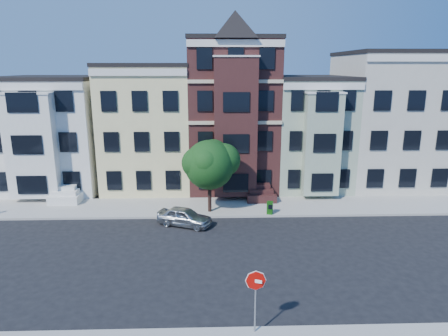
{
  "coord_description": "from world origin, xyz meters",
  "views": [
    {
      "loc": [
        -1.76,
        -19.56,
        10.01
      ],
      "look_at": [
        -1.05,
        3.34,
        4.2
      ],
      "focal_mm": 32.0,
      "sensor_mm": 36.0,
      "label": 1
    }
  ],
  "objects_px": {
    "newspaper_box": "(270,208)",
    "stop_sign": "(255,298)",
    "street_tree": "(209,168)",
    "parked_car": "(184,217)"
  },
  "relations": [
    {
      "from": "newspaper_box",
      "to": "stop_sign",
      "type": "distance_m",
      "value": 12.86
    },
    {
      "from": "street_tree",
      "to": "parked_car",
      "type": "height_order",
      "value": "street_tree"
    },
    {
      "from": "parked_car",
      "to": "stop_sign",
      "type": "height_order",
      "value": "stop_sign"
    },
    {
      "from": "street_tree",
      "to": "stop_sign",
      "type": "height_order",
      "value": "street_tree"
    },
    {
      "from": "newspaper_box",
      "to": "stop_sign",
      "type": "height_order",
      "value": "stop_sign"
    },
    {
      "from": "stop_sign",
      "to": "street_tree",
      "type": "bearing_deg",
      "value": 118.5
    },
    {
      "from": "street_tree",
      "to": "stop_sign",
      "type": "xyz_separation_m",
      "value": [
        1.77,
        -13.24,
        -1.68
      ]
    },
    {
      "from": "street_tree",
      "to": "parked_car",
      "type": "bearing_deg",
      "value": -126.92
    },
    {
      "from": "street_tree",
      "to": "stop_sign",
      "type": "distance_m",
      "value": 13.47
    },
    {
      "from": "stop_sign",
      "to": "parked_car",
      "type": "bearing_deg",
      "value": 128.02
    }
  ]
}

